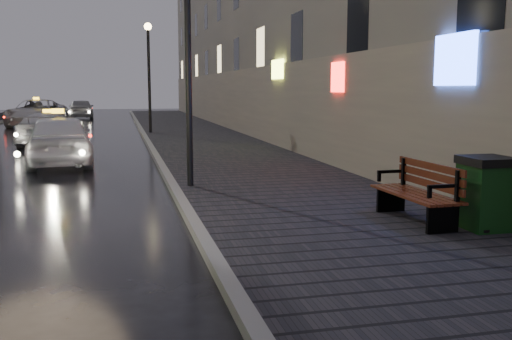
{
  "coord_description": "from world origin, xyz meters",
  "views": [
    {
      "loc": [
        0.34,
        -6.54,
        2.3
      ],
      "look_at": [
        2.71,
        3.29,
        0.85
      ],
      "focal_mm": 40.0,
      "sensor_mm": 36.0,
      "label": 1
    }
  ],
  "objects_px": {
    "trash_bin": "(487,192)",
    "car_far": "(81,109)",
    "lamp_near": "(188,33)",
    "taxi_near": "(59,139)",
    "bench": "(419,192)",
    "taxi_mid": "(48,129)",
    "taxi_far": "(37,113)",
    "lamp_far": "(149,64)"
  },
  "relations": [
    {
      "from": "lamp_near",
      "to": "lamp_far",
      "type": "bearing_deg",
      "value": 90.0
    },
    {
      "from": "bench",
      "to": "taxi_near",
      "type": "distance_m",
      "value": 11.67
    },
    {
      "from": "lamp_far",
      "to": "taxi_mid",
      "type": "height_order",
      "value": "lamp_far"
    },
    {
      "from": "lamp_near",
      "to": "bench",
      "type": "bearing_deg",
      "value": -53.3
    },
    {
      "from": "taxi_far",
      "to": "car_far",
      "type": "bearing_deg",
      "value": 82.44
    },
    {
      "from": "trash_bin",
      "to": "car_far",
      "type": "height_order",
      "value": "car_far"
    },
    {
      "from": "trash_bin",
      "to": "car_far",
      "type": "distance_m",
      "value": 38.72
    },
    {
      "from": "lamp_near",
      "to": "taxi_mid",
      "type": "height_order",
      "value": "lamp_near"
    },
    {
      "from": "lamp_far",
      "to": "bench",
      "type": "distance_m",
      "value": 20.75
    },
    {
      "from": "taxi_far",
      "to": "car_far",
      "type": "height_order",
      "value": "taxi_far"
    },
    {
      "from": "car_far",
      "to": "trash_bin",
      "type": "bearing_deg",
      "value": 99.99
    },
    {
      "from": "lamp_near",
      "to": "taxi_near",
      "type": "relative_size",
      "value": 1.15
    },
    {
      "from": "lamp_near",
      "to": "lamp_far",
      "type": "relative_size",
      "value": 1.0
    },
    {
      "from": "taxi_mid",
      "to": "lamp_near",
      "type": "bearing_deg",
      "value": 116.58
    },
    {
      "from": "lamp_far",
      "to": "taxi_near",
      "type": "distance_m",
      "value": 11.41
    },
    {
      "from": "taxi_near",
      "to": "lamp_far",
      "type": "bearing_deg",
      "value": -112.55
    },
    {
      "from": "lamp_far",
      "to": "car_far",
      "type": "distance_m",
      "value": 17.57
    },
    {
      "from": "lamp_near",
      "to": "car_far",
      "type": "relative_size",
      "value": 1.19
    },
    {
      "from": "taxi_near",
      "to": "taxi_mid",
      "type": "relative_size",
      "value": 1.0
    },
    {
      "from": "trash_bin",
      "to": "car_far",
      "type": "xyz_separation_m",
      "value": [
        -8.21,
        37.84,
        0.03
      ]
    },
    {
      "from": "taxi_mid",
      "to": "taxi_far",
      "type": "distance_m",
      "value": 12.94
    },
    {
      "from": "bench",
      "to": "car_far",
      "type": "height_order",
      "value": "car_far"
    },
    {
      "from": "lamp_near",
      "to": "bench",
      "type": "relative_size",
      "value": 2.77
    },
    {
      "from": "bench",
      "to": "taxi_far",
      "type": "relative_size",
      "value": 0.32
    },
    {
      "from": "car_far",
      "to": "lamp_near",
      "type": "bearing_deg",
      "value": 95.14
    },
    {
      "from": "car_far",
      "to": "taxi_near",
      "type": "bearing_deg",
      "value": 89.82
    },
    {
      "from": "taxi_far",
      "to": "trash_bin",
      "type": "bearing_deg",
      "value": -63.33
    },
    {
      "from": "trash_bin",
      "to": "taxi_far",
      "type": "height_order",
      "value": "taxi_far"
    },
    {
      "from": "lamp_far",
      "to": "taxi_far",
      "type": "distance_m",
      "value": 11.26
    },
    {
      "from": "bench",
      "to": "taxi_mid",
      "type": "xyz_separation_m",
      "value": [
        -7.54,
        16.39,
        0.03
      ]
    },
    {
      "from": "lamp_near",
      "to": "taxi_near",
      "type": "distance_m",
      "value": 6.87
    },
    {
      "from": "lamp_far",
      "to": "trash_bin",
      "type": "distance_m",
      "value": 21.56
    },
    {
      "from": "bench",
      "to": "car_far",
      "type": "relative_size",
      "value": 0.43
    },
    {
      "from": "lamp_near",
      "to": "trash_bin",
      "type": "distance_m",
      "value": 6.96
    },
    {
      "from": "taxi_near",
      "to": "taxi_far",
      "type": "bearing_deg",
      "value": -86.24
    },
    {
      "from": "lamp_far",
      "to": "lamp_near",
      "type": "bearing_deg",
      "value": -90.0
    },
    {
      "from": "bench",
      "to": "lamp_far",
      "type": "bearing_deg",
      "value": 97.02
    },
    {
      "from": "taxi_near",
      "to": "trash_bin",
      "type": "bearing_deg",
      "value": 119.28
    },
    {
      "from": "lamp_far",
      "to": "trash_bin",
      "type": "xyz_separation_m",
      "value": [
        3.95,
        -21.01,
        -2.77
      ]
    },
    {
      "from": "taxi_near",
      "to": "car_far",
      "type": "xyz_separation_m",
      "value": [
        -0.99,
        27.42,
        -0.03
      ]
    },
    {
      "from": "taxi_mid",
      "to": "car_far",
      "type": "distance_m",
      "value": 20.74
    },
    {
      "from": "lamp_far",
      "to": "taxi_near",
      "type": "height_order",
      "value": "lamp_far"
    }
  ]
}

